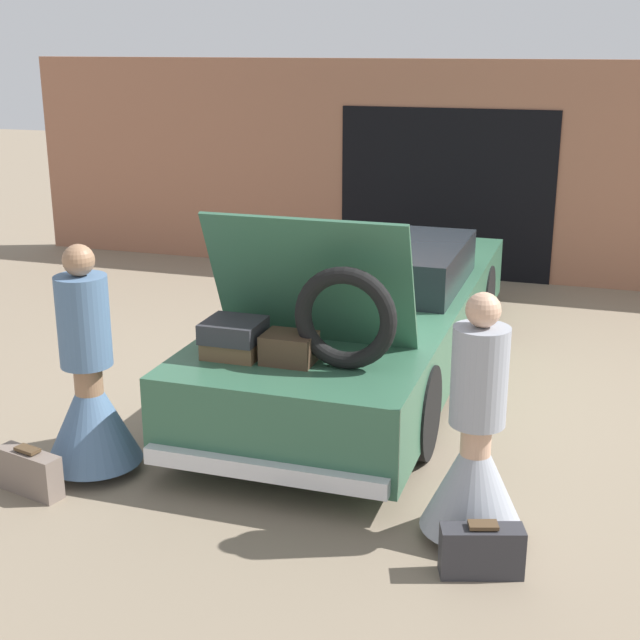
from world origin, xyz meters
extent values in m
plane|color=#7F705B|center=(0.00, 0.00, 0.00)|extent=(40.00, 40.00, 0.00)
cube|color=#9E664C|center=(0.00, 3.93, 1.40)|extent=(12.00, 0.12, 2.80)
cube|color=black|center=(0.00, 3.86, 1.10)|extent=(2.80, 0.02, 2.20)
cube|color=#336047|center=(0.00, 0.00, 0.50)|extent=(1.81, 5.29, 0.63)
cube|color=#1E2328|center=(0.00, 0.32, 1.01)|extent=(1.59, 1.69, 0.40)
cylinder|color=black|center=(-0.84, 1.64, 0.36)|extent=(0.18, 0.72, 0.72)
cylinder|color=black|center=(0.84, 1.64, 0.36)|extent=(0.18, 0.72, 0.72)
cylinder|color=black|center=(-0.84, -1.59, 0.36)|extent=(0.18, 0.72, 0.72)
cylinder|color=black|center=(0.84, -1.59, 0.36)|extent=(0.18, 0.72, 0.72)
cube|color=silver|center=(0.00, -2.69, 0.28)|extent=(1.72, 0.10, 0.12)
cube|color=#336047|center=(0.00, -1.68, 1.32)|extent=(1.54, 0.47, 1.03)
cube|color=brown|center=(-0.47, -2.03, 0.87)|extent=(0.41, 0.34, 0.13)
cube|color=#473323|center=(-0.05, -2.03, 0.92)|extent=(0.37, 0.29, 0.21)
cube|color=#2D2D33|center=(-0.47, -2.03, 1.01)|extent=(0.41, 0.40, 0.14)
torus|color=black|center=(0.37, -2.03, 1.18)|extent=(0.73, 0.12, 0.73)
cylinder|color=#997051|center=(-1.38, -2.54, 0.41)|extent=(0.20, 0.20, 0.82)
cone|color=slate|center=(-1.38, -2.54, 0.45)|extent=(0.70, 0.70, 0.74)
cylinder|color=slate|center=(-1.38, -2.54, 1.14)|extent=(0.37, 0.37, 0.65)
sphere|color=#997051|center=(-1.38, -2.54, 1.58)|extent=(0.22, 0.22, 0.22)
cylinder|color=tan|center=(1.38, -2.62, 0.39)|extent=(0.19, 0.19, 0.78)
cone|color=#9399A3|center=(1.38, -2.62, 0.43)|extent=(0.65, 0.65, 0.70)
cylinder|color=#9399A3|center=(1.38, -2.62, 1.09)|extent=(0.34, 0.34, 0.62)
sphere|color=tan|center=(1.38, -2.62, 1.50)|extent=(0.21, 0.21, 0.21)
cube|color=#75665B|center=(-1.62, -2.98, 0.15)|extent=(0.53, 0.26, 0.31)
cube|color=#4C3823|center=(-1.62, -2.98, 0.33)|extent=(0.19, 0.13, 0.02)
cube|color=#2D2D33|center=(1.50, -3.02, 0.15)|extent=(0.51, 0.30, 0.31)
cube|color=#4C3823|center=(1.50, -3.02, 0.33)|extent=(0.19, 0.14, 0.02)
camera|label=1|loc=(2.00, -7.64, 2.99)|focal=50.00mm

